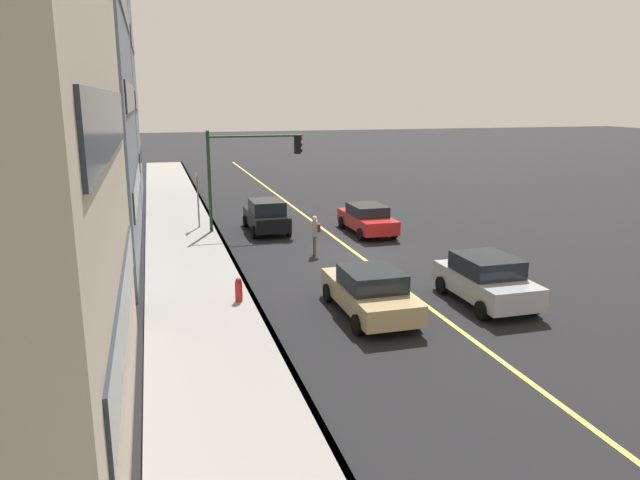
{
  "coord_description": "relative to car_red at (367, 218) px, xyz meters",
  "views": [
    {
      "loc": [
        -23.48,
        8.3,
        6.54
      ],
      "look_at": [
        -2.8,
        2.45,
        1.43
      ],
      "focal_mm": 33.4,
      "sensor_mm": 36.0,
      "label": 1
    }
  ],
  "objects": [
    {
      "name": "car_silver",
      "position": [
        -10.9,
        -0.12,
        0.07
      ],
      "size": [
        3.97,
        2.02,
        1.59
      ],
      "color": "#A8AAB2",
      "rests_on": "ground"
    },
    {
      "name": "street_sign_post",
      "position": [
        3.05,
        7.99,
        1.04
      ],
      "size": [
        0.6,
        0.08,
        3.04
      ],
      "color": "slate",
      "rests_on": "ground"
    },
    {
      "name": "building_glass_right",
      "position": [
        13.37,
        14.9,
        7.5
      ],
      "size": [
        10.24,
        8.2,
        16.49
      ],
      "color": "slate",
      "rests_on": "ground"
    },
    {
      "name": "car_tan",
      "position": [
        -10.86,
        3.9,
        0.01
      ],
      "size": [
        4.49,
        1.99,
        1.49
      ],
      "color": "tan",
      "rests_on": "ground"
    },
    {
      "name": "lane_stripe_center",
      "position": [
        -3.77,
        1.84,
        -0.74
      ],
      "size": [
        80.0,
        0.16,
        0.01
      ],
      "primitive_type": "cube",
      "color": "#D8CC4C",
      "rests_on": "ground"
    },
    {
      "name": "ground",
      "position": [
        -3.77,
        1.84,
        -0.75
      ],
      "size": [
        200.0,
        200.0,
        0.0
      ],
      "primitive_type": "plane",
      "color": "black"
    },
    {
      "name": "fire_hydrant",
      "position": [
        -8.94,
        7.69,
        -0.28
      ],
      "size": [
        0.24,
        0.24,
        0.94
      ],
      "color": "red",
      "rests_on": "ground"
    },
    {
      "name": "pedestrian_with_backpack",
      "position": [
        -3.39,
        3.61,
        0.25
      ],
      "size": [
        0.45,
        0.44,
        1.7
      ],
      "color": "brown",
      "rests_on": "ground"
    },
    {
      "name": "car_black",
      "position": [
        1.7,
        4.75,
        0.08
      ],
      "size": [
        4.13,
        1.89,
        1.64
      ],
      "color": "black",
      "rests_on": "ground"
    },
    {
      "name": "car_red",
      "position": [
        0.0,
        0.0,
        0.0
      ],
      "size": [
        4.42,
        1.89,
        1.44
      ],
      "color": "red",
      "rests_on": "ground"
    },
    {
      "name": "sidewalk_slab",
      "position": [
        -3.77,
        8.86,
        -0.67
      ],
      "size": [
        80.0,
        3.55,
        0.15
      ],
      "primitive_type": "cube",
      "color": "gray",
      "rests_on": "ground"
    },
    {
      "name": "traffic_light_mast",
      "position": [
        1.84,
        5.55,
        2.79
      ],
      "size": [
        0.28,
        4.76,
        5.06
      ],
      "color": "#1E3823",
      "rests_on": "ground"
    },
    {
      "name": "curb_edge",
      "position": [
        -3.77,
        7.17,
        -0.67
      ],
      "size": [
        80.0,
        0.16,
        0.15
      ],
      "primitive_type": "cube",
      "color": "slate",
      "rests_on": "ground"
    }
  ]
}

